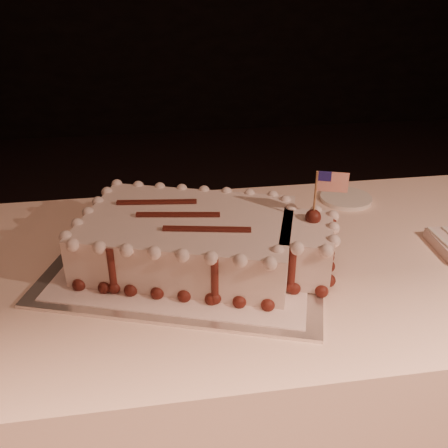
{
  "coord_description": "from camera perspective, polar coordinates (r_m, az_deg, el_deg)",
  "views": [
    {
      "loc": [
        -0.22,
        -0.36,
        1.36
      ],
      "look_at": [
        -0.07,
        0.6,
        0.84
      ],
      "focal_mm": 40.0,
      "sensor_mm": 36.0,
      "label": 1
    }
  ],
  "objects": [
    {
      "name": "side_plate",
      "position": [
        1.48,
        13.76,
        2.86
      ],
      "size": [
        0.15,
        0.15,
        0.01
      ],
      "primitive_type": "cylinder",
      "color": "white",
      "rests_on": "banquet_table"
    },
    {
      "name": "cake_board",
      "position": [
        1.14,
        -3.97,
        -4.27
      ],
      "size": [
        0.72,
        0.62,
        0.01
      ],
      "primitive_type": "cube",
      "rotation": [
        0.0,
        0.0,
        -0.33
      ],
      "color": "silver",
      "rests_on": "banquet_table"
    },
    {
      "name": "sheet_cake",
      "position": [
        1.11,
        -2.47,
        -1.79
      ],
      "size": [
        0.6,
        0.45,
        0.23
      ],
      "color": "silver",
      "rests_on": "doily"
    },
    {
      "name": "doily",
      "position": [
        1.14,
        -3.98,
        -4.06
      ],
      "size": [
        0.64,
        0.56,
        0.0
      ],
      "primitive_type": "cube",
      "rotation": [
        0.0,
        0.0,
        -0.33
      ],
      "color": "white",
      "rests_on": "cake_board"
    },
    {
      "name": "banquet_table",
      "position": [
        1.4,
        2.83,
        -17.14
      ],
      "size": [
        2.4,
        0.8,
        0.75
      ],
      "primitive_type": "cube",
      "color": "#FFDBC5",
      "rests_on": "ground"
    }
  ]
}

